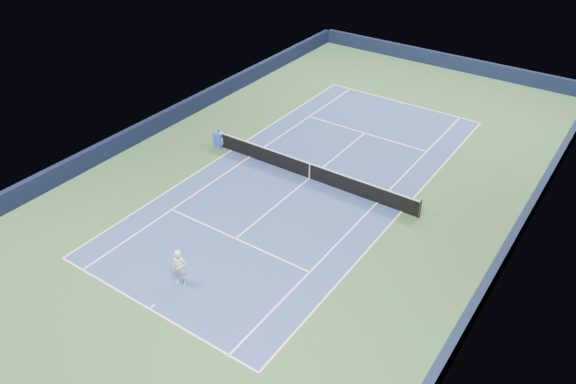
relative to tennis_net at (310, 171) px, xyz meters
The scene contains 19 objects.
ground 0.50m from the tennis_net, ahead, with size 40.00×40.00×0.00m, color #2A4B29.
wall_far 19.83m from the tennis_net, 90.00° to the left, with size 22.00×0.35×1.10m, color black.
wall_right 10.83m from the tennis_net, ahead, with size 0.35×40.00×1.10m, color black.
wall_left 10.83m from the tennis_net, behind, with size 0.35×40.00×1.10m, color black.
court_surface 0.50m from the tennis_net, ahead, with size 10.97×23.77×0.01m, color navy.
baseline_far 11.90m from the tennis_net, 90.00° to the left, with size 10.97×0.08×0.00m, color white.
baseline_near 11.90m from the tennis_net, 90.00° to the right, with size 10.97×0.08×0.00m, color white.
sideline_doubles_right 5.51m from the tennis_net, ahead, with size 0.08×23.77×0.00m, color white.
sideline_doubles_left 5.51m from the tennis_net, behind, with size 0.08×23.77×0.00m, color white.
sideline_singles_right 4.14m from the tennis_net, ahead, with size 0.08×23.77×0.00m, color white.
sideline_singles_left 4.14m from the tennis_net, behind, with size 0.08×23.77×0.00m, color white.
service_line_far 6.42m from the tennis_net, 90.00° to the left, with size 8.23×0.08×0.00m, color white.
service_line_near 6.42m from the tennis_net, 90.00° to the right, with size 8.23×0.08×0.00m, color white.
center_service_line 0.50m from the tennis_net, ahead, with size 0.08×12.80×0.00m, color white.
center_mark_far 11.75m from the tennis_net, 90.00° to the left, with size 0.08×0.30×0.00m, color white.
center_mark_near 11.75m from the tennis_net, 90.00° to the right, with size 0.08×0.30×0.00m, color white.
tennis_net is the anchor object (origin of this frame).
sponsor_cube 6.40m from the tennis_net, behind, with size 0.61×0.51×0.91m.
tennis_player 10.06m from the tennis_net, 89.85° to the right, with size 0.84×1.35×2.76m.
Camera 1 is at (13.69, -21.98, 16.41)m, focal length 35.00 mm.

